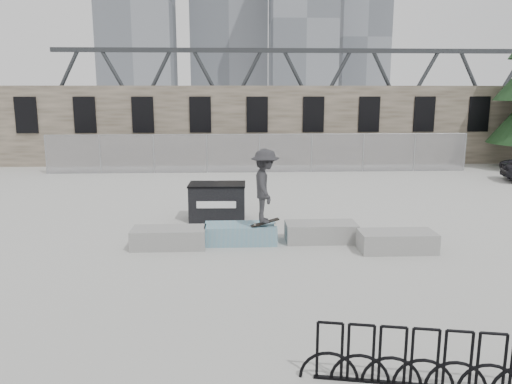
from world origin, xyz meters
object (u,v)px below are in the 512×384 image
dumpster (217,201)px  planter_center_left (241,233)px  planter_far_left (169,237)px  skateboarder (265,186)px  planter_offset (397,241)px  bike_rack (458,361)px  planter_center_right (321,231)px

dumpster → planter_center_left: bearing=-72.8°
planter_far_left → skateboarder: size_ratio=0.93×
planter_offset → bike_rack: bike_rack is taller
planter_offset → dumpster: size_ratio=1.06×
planter_offset → dumpster: bearing=143.8°
planter_far_left → planter_offset: (6.12, -0.63, 0.00)m
skateboarder → planter_center_right: bearing=-81.4°
planter_offset → skateboarder: skateboarder is taller
planter_far_left → dumpster: size_ratio=1.06×
planter_center_right → planter_offset: bearing=-28.1°
planter_center_right → dumpster: size_ratio=1.06×
bike_rack → skateboarder: size_ratio=2.05×
bike_rack → skateboarder: 7.45m
planter_far_left → dumpster: bearing=67.2°
planter_far_left → skateboarder: (2.64, 0.09, 1.38)m
planter_center_right → planter_offset: (1.87, -1.00, 0.00)m
dumpster → skateboarder: skateboarder is taller
planter_center_right → dumpster: (-3.01, 2.58, 0.33)m
planter_offset → bike_rack: bearing=-100.7°
planter_far_left → planter_center_left: (1.96, 0.31, 0.00)m
planter_offset → planter_far_left: bearing=174.2°
bike_rack → skateboarder: (-2.29, 6.98, 1.23)m
dumpster → skateboarder: (1.40, -2.86, 1.06)m
planter_center_right → bike_rack: (0.68, -7.26, 0.15)m
planter_center_right → skateboarder: bearing=-170.3°
planter_offset → planter_center_left: bearing=167.2°
dumpster → planter_center_right: bearing=-38.7°
planter_center_right → bike_rack: 7.29m
dumpster → skateboarder: 3.35m
planter_center_right → skateboarder: size_ratio=0.93×
dumpster → skateboarder: bearing=-62.1°
planter_center_left → bike_rack: size_ratio=0.45×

